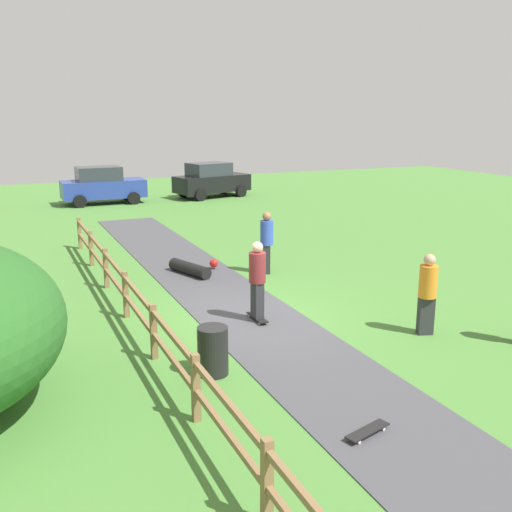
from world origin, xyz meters
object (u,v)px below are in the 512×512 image
at_px(parked_car_blue, 102,185).
at_px(skateboard_loose, 368,431).
at_px(skater_riding, 257,277).
at_px(skater_fallen, 192,268).
at_px(bystander_blue, 267,239).
at_px(bystander_orange, 427,290).
at_px(parked_car_black, 211,180).
at_px(trash_bin, 213,351).

bearing_deg(parked_car_blue, skateboard_loose, -90.88).
height_order(skater_riding, skater_fallen, skater_riding).
xyz_separation_m(skater_riding, bystander_blue, (1.93, 3.64, -0.03)).
distance_m(skater_fallen, bystander_orange, 7.29).
xyz_separation_m(skater_riding, parked_car_blue, (-0.14, 19.38, -0.09)).
distance_m(skater_fallen, parked_car_black, 16.18).
bearing_deg(bystander_blue, parked_car_blue, 97.47).
bearing_deg(skater_fallen, skateboard_loose, -92.13).
distance_m(skater_fallen, bystander_blue, 2.35).
xyz_separation_m(trash_bin, parked_car_black, (7.70, 21.57, 0.51)).
xyz_separation_m(trash_bin, skater_riding, (1.86, 2.20, 0.60)).
bearing_deg(trash_bin, parked_car_black, 70.35).
bearing_deg(parked_car_blue, parked_car_black, -0.11).
xyz_separation_m(skater_riding, bystander_orange, (2.97, -2.18, -0.07)).
relative_size(skater_riding, bystander_orange, 1.04).
bearing_deg(bystander_blue, skater_riding, -117.89).
bearing_deg(bystander_orange, skateboard_loose, -139.79).
height_order(skater_fallen, bystander_orange, bystander_orange).
bearing_deg(skater_riding, bystander_orange, -36.27).
distance_m(skater_riding, bystander_orange, 3.68).
bearing_deg(trash_bin, bystander_orange, 0.29).
height_order(skater_fallen, parked_car_black, parked_car_black).
bearing_deg(bystander_blue, skateboard_loose, -105.55).
bearing_deg(skater_riding, parked_car_blue, 90.40).
height_order(parked_car_blue, parked_car_black, same).
xyz_separation_m(skater_fallen, parked_car_blue, (0.02, 15.02, 0.76)).
distance_m(skater_riding, skater_fallen, 4.45).
height_order(trash_bin, skater_riding, skater_riding).
bearing_deg(skateboard_loose, parked_car_black, 75.46).
relative_size(bystander_blue, parked_car_black, 0.41).
xyz_separation_m(skater_fallen, parked_car_black, (6.00, 15.00, 0.76)).
bearing_deg(bystander_orange, skater_riding, 143.73).
relative_size(bystander_orange, parked_car_black, 0.39).
distance_m(trash_bin, skater_riding, 2.94).
bearing_deg(parked_car_blue, bystander_orange, -81.81).
bearing_deg(bystander_orange, trash_bin, -179.71).
bearing_deg(trash_bin, parked_car_blue, 85.42).
relative_size(trash_bin, skater_riding, 0.49).
distance_m(trash_bin, skater_fallen, 6.79).
bearing_deg(skateboard_loose, skater_riding, 84.31).
xyz_separation_m(skater_fallen, skateboard_loose, (-0.35, -9.48, -0.11)).
bearing_deg(trash_bin, bystander_blue, 57.03).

